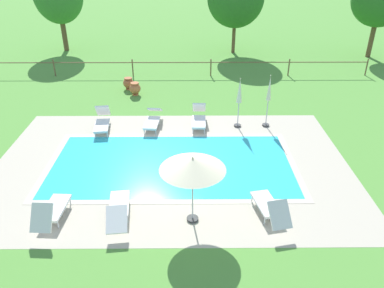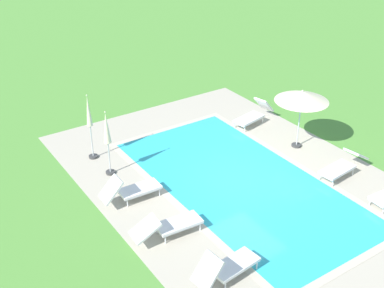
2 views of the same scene
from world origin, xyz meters
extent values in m
plane|color=#518E38|center=(0.00, 0.00, 0.00)|extent=(160.00, 160.00, 0.00)
cube|color=#B2A893|center=(0.00, 0.00, 0.00)|extent=(13.46, 8.94, 0.01)
cube|color=#2DB7C6|center=(0.00, 0.00, 0.01)|extent=(9.01, 4.49, 0.01)
cube|color=#C0B59F|center=(0.00, 2.37, 0.01)|extent=(9.49, 0.24, 0.01)
cube|color=#C0B59F|center=(0.00, -2.37, 0.01)|extent=(9.49, 0.24, 0.01)
cube|color=#C0B59F|center=(4.63, 0.00, 0.01)|extent=(0.24, 4.49, 0.01)
cube|color=#C0B59F|center=(-4.63, 0.00, 0.01)|extent=(0.24, 4.49, 0.01)
cube|color=white|center=(-1.01, 3.03, 0.32)|extent=(0.69, 1.34, 0.07)
cube|color=white|center=(-0.94, 4.05, 0.51)|extent=(0.65, 0.81, 0.46)
cube|color=silver|center=(-1.01, 3.03, 0.26)|extent=(0.66, 1.31, 0.04)
cylinder|color=silver|center=(-0.79, 2.46, 0.14)|extent=(0.04, 0.04, 0.28)
cylinder|color=silver|center=(-1.30, 2.50, 0.14)|extent=(0.04, 0.04, 0.28)
cylinder|color=silver|center=(-0.72, 3.56, 0.14)|extent=(0.04, 0.04, 0.28)
cylinder|color=silver|center=(-1.22, 3.60, 0.14)|extent=(0.04, 0.04, 0.28)
cube|color=white|center=(-1.52, -2.85, 0.32)|extent=(0.74, 1.36, 0.07)
cube|color=white|center=(-1.41, -3.85, 0.53)|extent=(0.68, 0.82, 0.49)
cube|color=silver|center=(-1.52, -2.85, 0.26)|extent=(0.70, 1.33, 0.04)
cylinder|color=silver|center=(-1.83, -2.32, 0.14)|extent=(0.04, 0.04, 0.28)
cylinder|color=silver|center=(-1.32, -2.27, 0.14)|extent=(0.04, 0.04, 0.28)
cylinder|color=silver|center=(-1.71, -3.42, 0.14)|extent=(0.04, 0.04, 0.28)
cylinder|color=silver|center=(-1.20, -3.37, 0.14)|extent=(0.04, 0.04, 0.28)
cube|color=white|center=(1.10, 3.11, 0.32)|extent=(0.64, 1.32, 0.07)
cube|color=white|center=(1.14, 4.06, 0.62)|extent=(0.62, 0.65, 0.65)
cube|color=silver|center=(1.10, 3.11, 0.26)|extent=(0.61, 1.29, 0.04)
cylinder|color=silver|center=(1.34, 2.55, 0.14)|extent=(0.04, 0.04, 0.28)
cylinder|color=silver|center=(0.83, 2.57, 0.14)|extent=(0.04, 0.04, 0.28)
cylinder|color=silver|center=(1.38, 3.66, 0.14)|extent=(0.04, 0.04, 0.28)
cylinder|color=silver|center=(0.87, 3.68, 0.14)|extent=(0.04, 0.04, 0.28)
cube|color=white|center=(3.08, -2.87, 0.32)|extent=(0.85, 1.40, 0.07)
cube|color=white|center=(3.27, -3.79, 0.62)|extent=(0.72, 0.74, 0.65)
cube|color=silver|center=(3.08, -2.87, 0.26)|extent=(0.82, 1.36, 0.04)
cylinder|color=silver|center=(2.71, -2.38, 0.14)|extent=(0.04, 0.04, 0.28)
cylinder|color=silver|center=(3.21, -2.28, 0.14)|extent=(0.04, 0.04, 0.28)
cylinder|color=silver|center=(2.94, -3.46, 0.14)|extent=(0.04, 0.04, 0.28)
cylinder|color=silver|center=(3.44, -3.36, 0.14)|extent=(0.04, 0.04, 0.28)
cube|color=white|center=(-3.19, 2.75, 0.32)|extent=(0.74, 1.36, 0.07)
cube|color=white|center=(-3.29, 3.67, 0.64)|extent=(0.66, 0.65, 0.69)
cube|color=silver|center=(-3.19, 2.75, 0.26)|extent=(0.71, 1.33, 0.04)
cylinder|color=silver|center=(-2.88, 2.23, 0.14)|extent=(0.04, 0.04, 0.28)
cylinder|color=silver|center=(-3.39, 2.18, 0.14)|extent=(0.04, 0.04, 0.28)
cylinder|color=silver|center=(-3.00, 3.33, 0.14)|extent=(0.04, 0.04, 0.28)
cylinder|color=silver|center=(-3.51, 3.28, 0.14)|extent=(0.04, 0.04, 0.28)
cube|color=white|center=(-3.46, -3.02, 0.32)|extent=(0.67, 1.33, 0.07)
cube|color=white|center=(-3.51, -3.92, 0.65)|extent=(0.63, 0.58, 0.72)
cube|color=silver|center=(-3.46, -3.02, 0.26)|extent=(0.64, 1.30, 0.04)
cylinder|color=silver|center=(-3.68, -2.45, 0.14)|extent=(0.04, 0.04, 0.28)
cylinder|color=silver|center=(-3.17, -2.48, 0.14)|extent=(0.04, 0.04, 0.28)
cylinder|color=silver|center=(-3.74, -3.56, 0.14)|extent=(0.04, 0.04, 0.28)
cylinder|color=silver|center=(-3.23, -3.59, 0.14)|extent=(0.04, 0.04, 0.28)
cylinder|color=#383838|center=(0.77, -3.26, 0.04)|extent=(0.36, 0.36, 0.08)
cylinder|color=#B2B5B7|center=(0.77, -3.26, 1.09)|extent=(0.04, 0.04, 2.19)
cone|color=beige|center=(0.77, -3.26, 2.02)|extent=(1.92, 1.92, 0.38)
sphere|color=beige|center=(0.77, -3.26, 2.22)|extent=(0.06, 0.06, 0.06)
cylinder|color=#383838|center=(4.19, 3.32, 0.04)|extent=(0.32, 0.32, 0.08)
cylinder|color=#B2B5B7|center=(4.19, 3.32, 0.64)|extent=(0.04, 0.04, 1.28)
cone|color=beige|center=(4.19, 3.32, 1.83)|extent=(0.21, 0.21, 1.10)
sphere|color=beige|center=(4.19, 3.32, 2.40)|extent=(0.05, 0.05, 0.05)
cylinder|color=#383838|center=(2.88, 3.28, 0.04)|extent=(0.32, 0.32, 0.08)
cylinder|color=#B2B5B7|center=(2.88, 3.28, 0.60)|extent=(0.04, 0.04, 1.19)
cone|color=beige|center=(2.88, 3.28, 1.73)|extent=(0.25, 0.25, 1.07)
sphere|color=beige|center=(2.88, 3.28, 2.28)|extent=(0.05, 0.05, 0.05)
cylinder|color=#A85B38|center=(-2.77, 8.17, 0.04)|extent=(0.33, 0.33, 0.08)
ellipsoid|color=#A85B38|center=(-2.77, 8.17, 0.36)|extent=(0.60, 0.60, 0.56)
cylinder|color=#A85B38|center=(-2.77, 8.17, 0.64)|extent=(0.45, 0.45, 0.06)
cylinder|color=#B7663D|center=(-2.29, 7.27, 0.04)|extent=(0.33, 0.33, 0.08)
ellipsoid|color=#B7663D|center=(-2.29, 7.27, 0.38)|extent=(0.61, 0.61, 0.59)
cylinder|color=#B7663D|center=(-2.29, 7.27, 0.67)|extent=(0.46, 0.46, 0.06)
cylinder|color=brown|center=(-7.69, 10.54, 0.53)|extent=(0.08, 0.08, 1.05)
cylinder|color=brown|center=(-2.83, 10.54, 0.53)|extent=(0.08, 0.08, 1.05)
cylinder|color=brown|center=(2.02, 10.54, 0.53)|extent=(0.08, 0.08, 1.05)
cylinder|color=brown|center=(6.87, 10.54, 0.53)|extent=(0.08, 0.08, 1.05)
cylinder|color=brown|center=(11.73, 10.54, 0.53)|extent=(0.08, 0.08, 1.05)
cube|color=brown|center=(-0.41, 10.54, 0.85)|extent=(24.27, 0.05, 0.05)
cylinder|color=brown|center=(3.97, 15.97, 1.17)|extent=(0.25, 0.25, 2.34)
cylinder|color=brown|center=(-8.73, 16.69, 1.25)|extent=(0.37, 0.37, 2.50)
cylinder|color=brown|center=(13.65, 14.75, 1.30)|extent=(0.33, 0.33, 2.59)
camera|label=1|loc=(0.69, -12.32, 7.60)|focal=35.40mm
camera|label=2|loc=(-10.50, 8.93, 9.02)|focal=46.82mm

